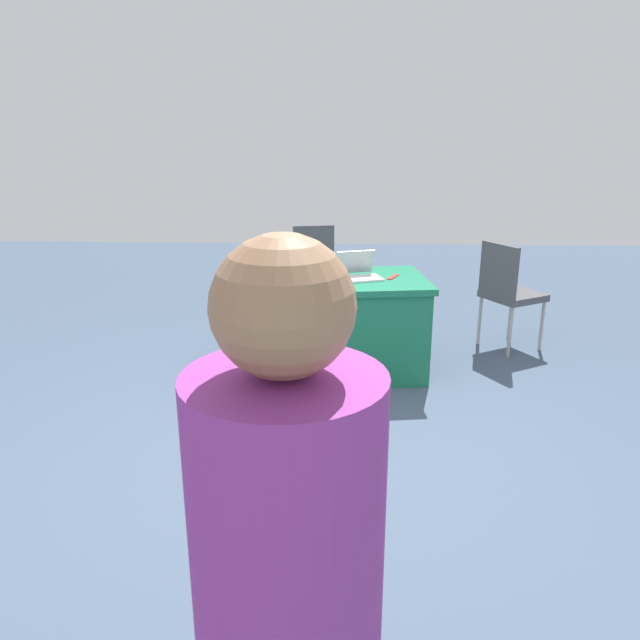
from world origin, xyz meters
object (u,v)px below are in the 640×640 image
object	(u,v)px
chair_tucked_left	(312,263)
yarn_ball	(294,273)
laptop_silver	(359,273)
scissors_red	(393,277)
table_foreground	(333,326)
chair_near_front	(508,289)

from	to	relation	value
chair_tucked_left	yarn_ball	distance (m)	1.74
laptop_silver	scissors_red	distance (m)	0.28
table_foreground	yarn_ball	distance (m)	0.55
chair_tucked_left	table_foreground	bearing A→B (deg)	-91.94
table_foreground	scissors_red	distance (m)	0.61
table_foreground	yarn_ball	size ratio (longest dim) A/B	12.28
table_foreground	yarn_ball	world-z (taller)	yarn_ball
chair_near_front	laptop_silver	size ratio (longest dim) A/B	2.46
chair_near_front	laptop_silver	distance (m)	1.48
chair_near_front	yarn_ball	distance (m)	1.98
chair_tucked_left	scissors_red	size ratio (longest dim) A/B	5.37
laptop_silver	table_foreground	bearing A→B (deg)	-10.30
chair_near_front	yarn_ball	size ratio (longest dim) A/B	7.62
chair_tucked_left	yarn_ball	xyz separation A→B (m)	(0.05, 1.72, 0.28)
chair_tucked_left	scissors_red	world-z (taller)	chair_tucked_left
chair_near_front	yarn_ball	xyz separation A→B (m)	(1.83, 0.71, 0.29)
yarn_ball	scissors_red	distance (m)	0.79
table_foreground	chair_tucked_left	xyz separation A→B (m)	(0.26, -1.61, 0.17)
laptop_silver	yarn_ball	size ratio (longest dim) A/B	3.10
table_foreground	chair_near_front	xyz separation A→B (m)	(-1.53, -0.61, 0.16)
scissors_red	yarn_ball	bearing A→B (deg)	-53.63
yarn_ball	scissors_red	bearing A→B (deg)	-168.18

